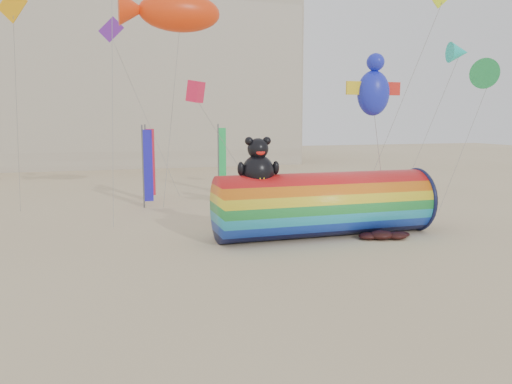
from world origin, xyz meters
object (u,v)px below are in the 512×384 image
object	(u,v)px
hotel_building	(43,79)
kite_handler	(360,215)
windsock_assembly	(324,203)
fabric_bundle	(384,235)

from	to	relation	value
hotel_building	kite_handler	xyz separation A→B (m)	(18.06, -43.60, -9.39)
hotel_building	windsock_assembly	size ratio (longest dim) A/B	5.77
hotel_building	kite_handler	bearing A→B (deg)	-67.50
hotel_building	kite_handler	distance (m)	48.12
hotel_building	fabric_bundle	world-z (taller)	hotel_building
windsock_assembly	fabric_bundle	bearing A→B (deg)	-30.62
windsock_assembly	kite_handler	distance (m)	2.01
hotel_building	windsock_assembly	world-z (taller)	hotel_building
windsock_assembly	fabric_bundle	distance (m)	3.18
windsock_assembly	hotel_building	bearing A→B (deg)	110.38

